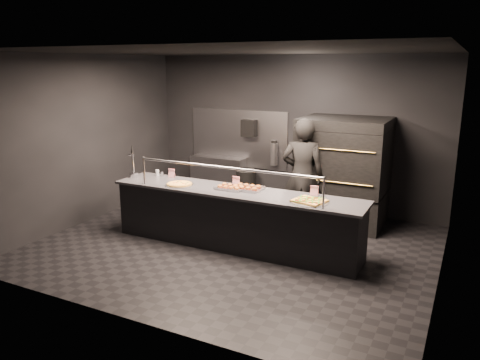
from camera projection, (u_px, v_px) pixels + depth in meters
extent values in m
plane|color=black|center=(235.00, 246.00, 7.45)|extent=(6.00, 6.00, 0.00)
plane|color=black|center=(234.00, 51.00, 6.73)|extent=(6.00, 6.00, 0.00)
cube|color=black|center=(293.00, 133.00, 9.26)|extent=(6.00, 0.04, 3.00)
cube|color=black|center=(126.00, 193.00, 4.93)|extent=(6.00, 0.04, 3.00)
cube|color=black|center=(87.00, 140.00, 8.40)|extent=(0.04, 5.00, 3.00)
cube|color=black|center=(450.00, 174.00, 5.78)|extent=(0.04, 5.00, 3.00)
cube|color=#99999E|center=(238.00, 139.00, 9.81)|extent=(2.20, 0.02, 1.20)
cube|color=black|center=(235.00, 220.00, 7.35)|extent=(4.00, 0.70, 0.88)
cube|color=#323236|center=(235.00, 192.00, 7.24)|extent=(4.10, 0.78, 0.04)
cylinder|color=#99999E|center=(144.00, 170.00, 7.57)|extent=(0.03, 0.03, 0.45)
cylinder|color=#99999E|center=(324.00, 193.00, 6.26)|extent=(0.03, 0.03, 0.45)
cylinder|color=#99999E|center=(225.00, 168.00, 6.87)|extent=(3.00, 0.04, 0.04)
cube|color=black|center=(341.00, 207.00, 8.50)|extent=(1.50, 1.15, 0.60)
cube|color=black|center=(343.00, 174.00, 8.36)|extent=(1.50, 1.20, 0.55)
cube|color=black|center=(345.00, 144.00, 8.23)|extent=(1.50, 1.20, 0.55)
cube|color=black|center=(346.00, 123.00, 8.14)|extent=(1.50, 1.20, 0.18)
cylinder|color=gold|center=(333.00, 182.00, 7.82)|extent=(1.30, 0.02, 0.02)
cylinder|color=gold|center=(335.00, 150.00, 7.69)|extent=(1.30, 0.02, 0.02)
cube|color=#99999E|center=(218.00, 177.00, 10.06)|extent=(1.20, 0.35, 0.90)
cube|color=black|center=(249.00, 128.00, 9.55)|extent=(0.30, 0.20, 0.35)
cylinder|color=#B2B2B7|center=(274.00, 154.00, 9.43)|extent=(0.14, 0.14, 0.45)
cube|color=black|center=(274.00, 142.00, 9.37)|extent=(0.10, 0.06, 0.06)
cylinder|color=silver|center=(134.00, 175.00, 8.05)|extent=(0.15, 0.15, 0.09)
cylinder|color=silver|center=(133.00, 164.00, 8.00)|extent=(0.05, 0.05, 0.38)
cylinder|color=silver|center=(129.00, 155.00, 7.89)|extent=(0.02, 0.11, 0.02)
cone|color=black|center=(132.00, 149.00, 7.94)|extent=(0.05, 0.05, 0.15)
cylinder|color=silver|center=(179.00, 185.00, 7.55)|extent=(0.47, 0.47, 0.01)
cylinder|color=#BF8A3D|center=(179.00, 184.00, 7.55)|extent=(0.41, 0.41, 0.02)
cylinder|color=#FFD153|center=(179.00, 183.00, 7.54)|extent=(0.36, 0.36, 0.01)
cube|color=silver|center=(231.00, 188.00, 7.32)|extent=(0.44, 0.33, 0.02)
ellipsoid|color=#B95D27|center=(220.00, 186.00, 7.31)|extent=(0.08, 0.08, 0.05)
ellipsoid|color=#B95D27|center=(224.00, 184.00, 7.44)|extent=(0.08, 0.08, 0.05)
ellipsoid|color=#B95D27|center=(226.00, 187.00, 7.27)|extent=(0.08, 0.08, 0.05)
ellipsoid|color=#B95D27|center=(230.00, 185.00, 7.39)|extent=(0.08, 0.08, 0.05)
ellipsoid|color=#B95D27|center=(231.00, 188.00, 7.22)|extent=(0.08, 0.08, 0.05)
ellipsoid|color=#B95D27|center=(235.00, 185.00, 7.35)|extent=(0.08, 0.08, 0.05)
ellipsoid|color=#B95D27|center=(237.00, 188.00, 7.18)|extent=(0.08, 0.08, 0.05)
ellipsoid|color=#B95D27|center=(241.00, 186.00, 7.31)|extent=(0.08, 0.08, 0.05)
cube|color=silver|center=(247.00, 189.00, 7.28)|extent=(0.48, 0.36, 0.02)
ellipsoid|color=#B95D27|center=(236.00, 187.00, 7.27)|extent=(0.09, 0.09, 0.06)
ellipsoid|color=#B95D27|center=(240.00, 184.00, 7.41)|extent=(0.09, 0.09, 0.06)
ellipsoid|color=#B95D27|center=(242.00, 187.00, 7.23)|extent=(0.09, 0.09, 0.06)
ellipsoid|color=#B95D27|center=(246.00, 185.00, 7.36)|extent=(0.09, 0.09, 0.06)
ellipsoid|color=#B95D27|center=(248.00, 188.00, 7.18)|extent=(0.09, 0.09, 0.06)
ellipsoid|color=#B95D27|center=(252.00, 186.00, 7.32)|extent=(0.09, 0.09, 0.06)
ellipsoid|color=#B95D27|center=(254.00, 189.00, 7.13)|extent=(0.09, 0.09, 0.06)
ellipsoid|color=#B95D27|center=(258.00, 187.00, 7.27)|extent=(0.09, 0.09, 0.06)
cylinder|color=silver|center=(309.00, 202.00, 6.61)|extent=(0.54, 0.54, 0.01)
cube|color=#BF8A3D|center=(310.00, 201.00, 6.60)|extent=(0.50, 0.47, 0.02)
cube|color=#FFD153|center=(310.00, 200.00, 6.60)|extent=(0.48, 0.45, 0.01)
cube|color=green|center=(310.00, 199.00, 6.60)|extent=(0.45, 0.42, 0.01)
cylinder|color=silver|center=(157.00, 173.00, 8.18)|extent=(0.06, 0.06, 0.10)
cylinder|color=silver|center=(162.00, 174.00, 8.14)|extent=(0.05, 0.05, 0.08)
cube|color=white|center=(172.00, 173.00, 8.05)|extent=(0.12, 0.04, 0.15)
cube|color=white|center=(236.00, 181.00, 7.51)|extent=(0.12, 0.04, 0.15)
cube|color=white|center=(314.00, 190.00, 6.94)|extent=(0.12, 0.04, 0.15)
cylinder|color=black|center=(246.00, 187.00, 9.68)|extent=(0.42, 0.42, 0.70)
imported|color=black|center=(302.00, 176.00, 7.93)|extent=(0.80, 0.62, 1.96)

